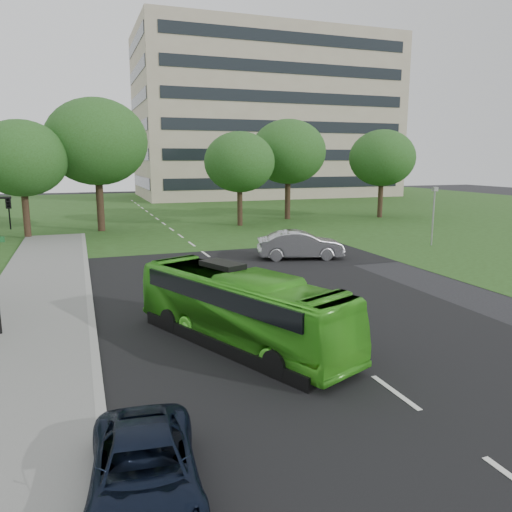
% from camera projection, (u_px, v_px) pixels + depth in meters
% --- Properties ---
extents(ground, '(160.00, 160.00, 0.00)m').
position_uv_depth(ground, '(298.00, 322.00, 18.21)').
color(ground, black).
rests_on(ground, ground).
extents(street_surfaces, '(120.00, 120.00, 0.15)m').
position_uv_depth(street_surfaces, '(174.00, 235.00, 39.13)').
color(street_surfaces, black).
rests_on(street_surfaces, ground).
extents(office_building, '(40.10, 20.10, 25.00)m').
position_uv_depth(office_building, '(265.00, 117.00, 80.37)').
color(office_building, tan).
rests_on(office_building, ground).
extents(tree_park_a, '(6.55, 6.55, 8.70)m').
position_uv_depth(tree_park_a, '(21.00, 158.00, 36.35)').
color(tree_park_a, black).
rests_on(tree_park_a, ground).
extents(tree_park_b, '(8.15, 8.15, 10.68)m').
position_uv_depth(tree_park_b, '(96.00, 142.00, 40.00)').
color(tree_park_b, black).
rests_on(tree_park_b, ground).
extents(tree_park_c, '(6.22, 6.22, 8.26)m').
position_uv_depth(tree_park_c, '(240.00, 162.00, 43.65)').
color(tree_park_c, black).
rests_on(tree_park_c, ground).
extents(tree_park_d, '(7.32, 7.32, 9.68)m').
position_uv_depth(tree_park_d, '(288.00, 152.00, 48.44)').
color(tree_park_d, black).
rests_on(tree_park_d, ground).
extents(tree_park_e, '(6.59, 6.59, 8.78)m').
position_uv_depth(tree_park_e, '(382.00, 158.00, 49.94)').
color(tree_park_e, black).
rests_on(tree_park_e, ground).
extents(bus, '(5.26, 8.65, 2.38)m').
position_uv_depth(bus, '(240.00, 308.00, 15.80)').
color(bus, green).
rests_on(bus, ground).
extents(sedan, '(5.35, 3.02, 1.67)m').
position_uv_depth(sedan, '(300.00, 245.00, 29.65)').
color(sedan, '#A1A1A6').
rests_on(sedan, ground).
extents(suv, '(2.28, 4.24, 1.13)m').
position_uv_depth(suv, '(145.00, 471.00, 8.57)').
color(suv, black).
rests_on(suv, ground).
extents(camera_pole, '(0.36, 0.32, 4.00)m').
position_uv_depth(camera_pole, '(434.00, 208.00, 33.92)').
color(camera_pole, gray).
rests_on(camera_pole, ground).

